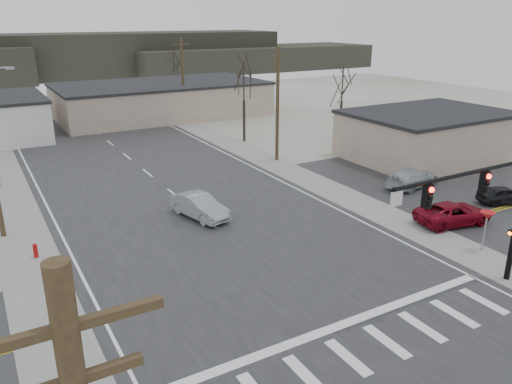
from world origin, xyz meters
TOP-DOWN VIEW (x-y plane):
  - ground at (0.00, 0.00)m, footprint 140.00×140.00m
  - main_road at (0.00, 15.00)m, footprint 18.00×110.00m
  - cross_road at (0.00, 0.00)m, footprint 90.00×10.00m
  - parking_lot at (20.00, 6.00)m, footprint 18.00×20.00m
  - sidewalk_left at (-10.60, 20.00)m, footprint 3.00×90.00m
  - sidewalk_right at (10.60, 20.00)m, footprint 3.00×90.00m
  - traffic_signal_mast at (7.89, -6.20)m, footprint 8.95×0.43m
  - fire_hydrant at (-10.20, 8.00)m, footprint 0.24×0.24m
  - yield_sign at (11.50, -3.50)m, footprint 0.80×0.80m
  - building_right_far at (10.00, 44.00)m, footprint 26.30×14.30m
  - building_lot at (24.00, 12.00)m, footprint 14.30×10.30m
  - upole_right_a at (11.50, 18.00)m, footprint 2.20×0.30m
  - upole_right_b at (11.50, 40.00)m, footprint 2.20×0.30m
  - tree_right_mid at (12.50, 26.00)m, footprint 3.74×3.74m
  - tree_right_far at (15.00, 52.00)m, footprint 3.52×3.52m
  - tree_lot at (22.00, 22.00)m, footprint 3.52×3.52m
  - hill_center at (15.00, 96.00)m, footprint 80.00×18.00m
  - hill_right at (50.00, 90.00)m, footprint 60.00×18.00m
  - sedan_crossing at (-0.16, 8.88)m, footprint 2.67×4.83m
  - car_far_a at (2.84, 40.55)m, footprint 4.09×6.37m
  - car_far_b at (-7.25, 57.02)m, footprint 3.50×4.89m
  - car_parked_red at (13.21, -0.04)m, footprint 5.25×3.14m
  - car_parked_dark_a at (19.27, 0.62)m, footprint 3.94×2.78m
  - car_parked_dark_b at (22.07, 10.59)m, footprint 4.53×1.80m
  - car_parked_silver at (16.47, 6.44)m, footprint 5.17×2.80m

SIDE VIEW (x-z plane):
  - ground at x=0.00m, z-range 0.00..0.00m
  - parking_lot at x=20.00m, z-range 0.00..0.03m
  - cross_road at x=0.00m, z-range 0.00..0.04m
  - main_road at x=0.00m, z-range 0.00..0.05m
  - sidewalk_left at x=-10.60m, z-range 0.00..0.06m
  - sidewalk_right at x=10.60m, z-range 0.00..0.06m
  - fire_hydrant at x=-10.20m, z-range 0.02..0.89m
  - car_parked_dark_a at x=19.27m, z-range 0.03..1.28m
  - car_parked_red at x=13.21m, z-range 0.03..1.40m
  - car_parked_silver at x=16.47m, z-range 0.03..1.46m
  - car_parked_dark_b at x=22.07m, z-range 0.03..1.50m
  - sedan_crossing at x=-0.16m, z-range 0.05..1.55m
  - car_far_b at x=-7.25m, z-range 0.05..1.59m
  - car_far_a at x=2.84m, z-range 0.05..1.76m
  - yield_sign at x=11.50m, z-range 0.89..3.24m
  - building_right_far at x=10.00m, z-range 0.00..4.30m
  - building_lot at x=24.00m, z-range 0.01..4.31m
  - hill_right at x=50.00m, z-range 0.00..5.50m
  - hill_center at x=15.00m, z-range 0.00..9.00m
  - traffic_signal_mast at x=7.89m, z-range 1.07..8.27m
  - upole_right_a at x=11.50m, z-range 0.22..10.22m
  - upole_right_b at x=11.50m, z-range 0.22..10.22m
  - tree_right_far at x=15.00m, z-range 1.66..9.50m
  - tree_lot at x=22.00m, z-range 1.66..9.50m
  - tree_right_mid at x=12.50m, z-range 1.77..10.10m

